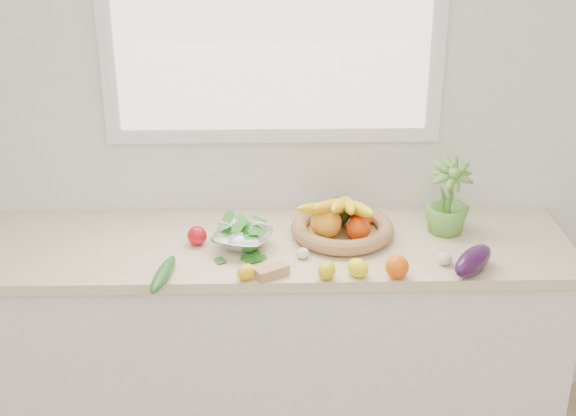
{
  "coord_description": "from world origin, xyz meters",
  "views": [
    {
      "loc": [
        -0.01,
        -0.75,
        2.28
      ],
      "look_at": [
        0.05,
        1.93,
        1.05
      ],
      "focal_mm": 50.0,
      "sensor_mm": 36.0,
      "label": 1
    }
  ],
  "objects_px": {
    "potted_herb": "(448,199)",
    "fruit_basket": "(342,223)",
    "apple": "(197,236)",
    "eggplant": "(473,261)",
    "colander_with_spinach": "(243,235)",
    "cucumber": "(163,274)"
  },
  "relations": [
    {
      "from": "eggplant",
      "to": "potted_herb",
      "type": "distance_m",
      "value": 0.34
    },
    {
      "from": "potted_herb",
      "to": "fruit_basket",
      "type": "bearing_deg",
      "value": -175.65
    },
    {
      "from": "colander_with_spinach",
      "to": "potted_herb",
      "type": "bearing_deg",
      "value": 9.1
    },
    {
      "from": "eggplant",
      "to": "colander_with_spinach",
      "type": "height_order",
      "value": "colander_with_spinach"
    },
    {
      "from": "fruit_basket",
      "to": "colander_with_spinach",
      "type": "relative_size",
      "value": 1.89
    },
    {
      "from": "apple",
      "to": "potted_herb",
      "type": "relative_size",
      "value": 0.24
    },
    {
      "from": "potted_herb",
      "to": "apple",
      "type": "bearing_deg",
      "value": -174.77
    },
    {
      "from": "apple",
      "to": "eggplant",
      "type": "height_order",
      "value": "eggplant"
    },
    {
      "from": "eggplant",
      "to": "potted_herb",
      "type": "bearing_deg",
      "value": 95.23
    },
    {
      "from": "cucumber",
      "to": "potted_herb",
      "type": "relative_size",
      "value": 0.84
    },
    {
      "from": "fruit_basket",
      "to": "eggplant",
      "type": "bearing_deg",
      "value": -33.77
    },
    {
      "from": "colander_with_spinach",
      "to": "eggplant",
      "type": "bearing_deg",
      "value": -13.72
    },
    {
      "from": "potted_herb",
      "to": "fruit_basket",
      "type": "relative_size",
      "value": 0.62
    },
    {
      "from": "apple",
      "to": "eggplant",
      "type": "bearing_deg",
      "value": -13.48
    },
    {
      "from": "potted_herb",
      "to": "fruit_basket",
      "type": "xyz_separation_m",
      "value": [
        -0.41,
        -0.03,
        -0.08
      ]
    },
    {
      "from": "cucumber",
      "to": "fruit_basket",
      "type": "height_order",
      "value": "fruit_basket"
    },
    {
      "from": "apple",
      "to": "potted_herb",
      "type": "bearing_deg",
      "value": 5.23
    },
    {
      "from": "cucumber",
      "to": "apple",
      "type": "bearing_deg",
      "value": 70.32
    },
    {
      "from": "apple",
      "to": "cucumber",
      "type": "xyz_separation_m",
      "value": [
        -0.1,
        -0.27,
        -0.01
      ]
    },
    {
      "from": "cucumber",
      "to": "potted_herb",
      "type": "bearing_deg",
      "value": 18.68
    },
    {
      "from": "eggplant",
      "to": "fruit_basket",
      "type": "xyz_separation_m",
      "value": [
        -0.44,
        0.29,
        0.01
      ]
    },
    {
      "from": "eggplant",
      "to": "colander_with_spinach",
      "type": "distance_m",
      "value": 0.83
    }
  ]
}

